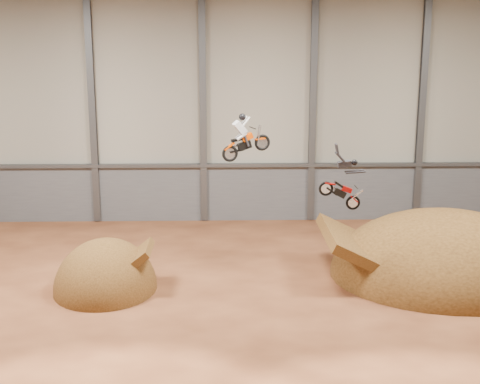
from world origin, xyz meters
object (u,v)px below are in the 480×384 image
at_px(fmx_rider_a, 248,133).
at_px(fmx_rider_b, 337,177).
at_px(landing_ramp, 444,275).
at_px(takeoff_ramp, 106,289).

distance_m(fmx_rider_a, fmx_rider_b, 5.02).
bearing_deg(landing_ramp, fmx_rider_a, 178.97).
bearing_deg(takeoff_ramp, fmx_rider_a, 13.18).
distance_m(takeoff_ramp, landing_ramp, 16.21).
bearing_deg(fmx_rider_a, fmx_rider_b, -58.90).
xyz_separation_m(landing_ramp, fmx_rider_b, (-5.91, -3.00, 5.60)).
bearing_deg(takeoff_ramp, landing_ramp, 4.87).
relative_size(takeoff_ramp, fmx_rider_b, 2.11).
bearing_deg(fmx_rider_a, landing_ramp, -18.73).
xyz_separation_m(takeoff_ramp, fmx_rider_a, (6.61, 1.55, 7.02)).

